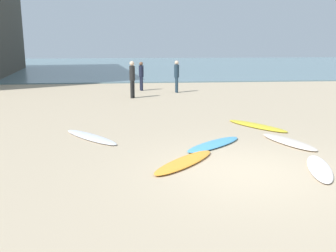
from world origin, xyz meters
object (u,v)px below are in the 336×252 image
(surfboard_3, at_px, (214,144))
(surfboard_5, at_px, (91,137))
(surfboard_2, at_px, (257,126))
(beachgoer_far, at_px, (177,75))
(beachgoer_mid, at_px, (132,77))
(surfboard_4, at_px, (289,142))
(surfboard_1, at_px, (319,168))
(beachgoer_near, at_px, (141,75))
(surfboard_0, at_px, (185,162))

(surfboard_3, distance_m, surfboard_5, 3.68)
(surfboard_5, bearing_deg, surfboard_2, -28.28)
(surfboard_2, xyz_separation_m, surfboard_5, (-5.44, -1.01, 0.00))
(beachgoer_far, bearing_deg, beachgoer_mid, 123.37)
(surfboard_4, relative_size, surfboard_5, 0.83)
(surfboard_3, distance_m, beachgoer_far, 11.21)
(surfboard_1, height_order, surfboard_5, surfboard_5)
(surfboard_3, height_order, surfboard_4, surfboard_3)
(beachgoer_near, distance_m, beachgoer_far, 2.24)
(surfboard_0, bearing_deg, surfboard_5, 174.11)
(beachgoer_mid, bearing_deg, surfboard_1, 43.56)
(surfboard_2, xyz_separation_m, surfboard_4, (0.21, -2.12, 0.01))
(surfboard_0, bearing_deg, surfboard_1, 27.59)
(beachgoer_mid, height_order, beachgoer_far, beachgoer_mid)
(surfboard_3, relative_size, beachgoer_mid, 1.17)
(surfboard_0, distance_m, beachgoer_near, 13.74)
(surfboard_0, relative_size, surfboard_1, 1.15)
(surfboard_3, bearing_deg, surfboard_1, 0.40)
(surfboard_0, height_order, surfboard_1, surfboard_0)
(surfboard_3, relative_size, surfboard_5, 0.88)
(surfboard_0, xyz_separation_m, beachgoer_far, (1.32, 12.63, 0.96))
(surfboard_2, bearing_deg, surfboard_5, -22.18)
(beachgoer_near, height_order, beachgoer_far, beachgoer_far)
(surfboard_0, relative_size, surfboard_4, 1.10)
(surfboard_0, height_order, surfboard_2, surfboard_0)
(beachgoer_mid, distance_m, beachgoer_far, 3.13)
(beachgoer_mid, bearing_deg, surfboard_4, 49.05)
(surfboard_0, relative_size, surfboard_2, 0.94)
(surfboard_3, relative_size, surfboard_4, 1.06)
(surfboard_4, bearing_deg, surfboard_5, -30.49)
(surfboard_1, height_order, beachgoer_far, beachgoer_far)
(surfboard_5, bearing_deg, beachgoer_near, 41.83)
(surfboard_5, distance_m, beachgoer_mid, 8.26)
(surfboard_0, distance_m, beachgoer_far, 12.73)
(surfboard_0, relative_size, surfboard_5, 0.91)
(beachgoer_far, bearing_deg, surfboard_4, -174.33)
(surfboard_1, height_order, surfboard_3, surfboard_3)
(surfboard_1, xyz_separation_m, beachgoer_far, (-1.63, 13.34, 0.97))
(surfboard_4, distance_m, beachgoer_far, 11.30)
(surfboard_2, bearing_deg, beachgoer_far, -112.27)
(surfboard_0, distance_m, beachgoer_mid, 10.84)
(surfboard_4, xyz_separation_m, beachgoer_near, (-3.82, 12.18, 0.89))
(surfboard_4, distance_m, surfboard_5, 5.75)
(surfboard_2, bearing_deg, surfboard_0, 18.02)
(beachgoer_near, bearing_deg, surfboard_1, -1.20)
(beachgoer_near, height_order, beachgoer_mid, beachgoer_mid)
(surfboard_5, bearing_deg, surfboard_1, -70.56)
(surfboard_0, xyz_separation_m, beachgoer_near, (-0.64, 13.70, 0.89))
(surfboard_3, height_order, beachgoer_mid, beachgoer_mid)
(surfboard_2, relative_size, beachgoer_far, 1.35)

